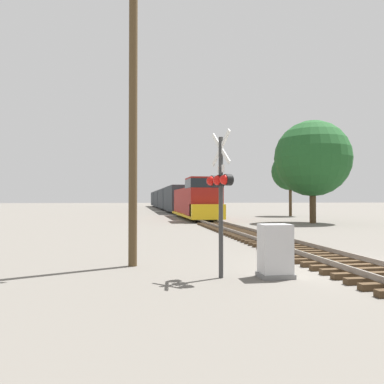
{
  "coord_description": "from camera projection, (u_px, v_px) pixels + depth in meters",
  "views": [
    {
      "loc": [
        -6.41,
        -10.6,
        2.1
      ],
      "look_at": [
        -2.76,
        12.98,
        2.55
      ],
      "focal_mm": 35.0,
      "sensor_mm": 36.0,
      "label": 1
    }
  ],
  "objects": [
    {
      "name": "rail_track_bed",
      "position": [
        346.0,
        263.0,
        11.41
      ],
      "size": [
        2.6,
        160.0,
        0.31
      ],
      "color": "#42301E",
      "rests_on": "ground"
    },
    {
      "name": "crossing_signal_near",
      "position": [
        220.0,
        187.0,
        9.98
      ],
      "size": [
        0.57,
        1.01,
        3.92
      ],
      "rotation": [
        0.0,
        0.0,
        -1.26
      ],
      "color": "#333333",
      "rests_on": "ground"
    },
    {
      "name": "ground_plane",
      "position": [
        346.0,
        268.0,
        11.41
      ],
      "size": [
        400.0,
        400.0,
        0.0
      ],
      "primitive_type": "plane",
      "color": "#666059"
    },
    {
      "name": "tree_mid_background",
      "position": [
        290.0,
        172.0,
        46.12
      ],
      "size": [
        4.61,
        4.61,
        7.81
      ],
      "color": "#473521",
      "rests_on": "ground"
    },
    {
      "name": "relay_cabinet",
      "position": [
        275.0,
        251.0,
        10.01
      ],
      "size": [
        0.89,
        0.7,
        1.43
      ],
      "color": "slate",
      "rests_on": "ground"
    },
    {
      "name": "tree_far_right",
      "position": [
        312.0,
        159.0,
        32.79
      ],
      "size": [
        6.65,
        6.65,
        9.0
      ],
      "color": "#473521",
      "rests_on": "ground"
    },
    {
      "name": "utility_pole",
      "position": [
        133.0,
        103.0,
        11.81
      ],
      "size": [
        1.8,
        0.27,
        9.97
      ],
      "color": "#4C3A23",
      "rests_on": "ground"
    },
    {
      "name": "freight_train",
      "position": [
        167.0,
        199.0,
        73.54
      ],
      "size": [
        3.03,
        82.45,
        4.11
      ],
      "color": "maroon",
      "rests_on": "ground"
    }
  ]
}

